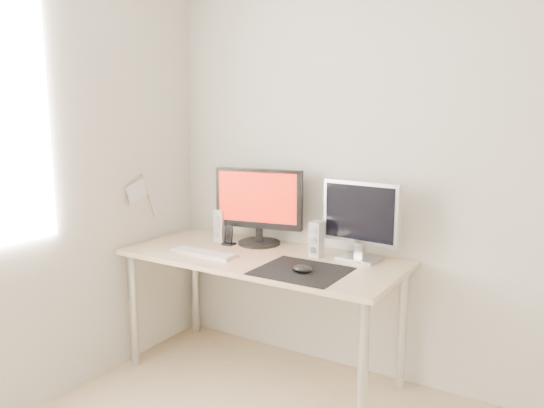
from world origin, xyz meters
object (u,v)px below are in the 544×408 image
at_px(mouse, 302,269).
at_px(speaker_left, 221,226).
at_px(second_monitor, 361,217).
at_px(desk, 262,268).
at_px(speaker_right, 316,239).
at_px(main_monitor, 259,204).
at_px(keyboard, 203,253).
at_px(phone_dock, 229,239).

height_order(mouse, speaker_left, speaker_left).
xyz_separation_m(second_monitor, speaker_left, (-0.90, -0.07, -0.14)).
xyz_separation_m(desk, speaker_right, (0.28, 0.14, 0.18)).
distance_m(second_monitor, speaker_right, 0.28).
relative_size(desk, speaker_left, 7.98).
height_order(speaker_left, speaker_right, same).
relative_size(mouse, main_monitor, 0.20).
xyz_separation_m(keyboard, phone_dock, (-0.00, 0.25, 0.03)).
xyz_separation_m(second_monitor, keyboard, (-0.80, -0.37, -0.23)).
relative_size(mouse, phone_dock, 0.89).
height_order(second_monitor, speaker_left, second_monitor).
xyz_separation_m(speaker_right, keyboard, (-0.57, -0.30, -0.09)).
height_order(speaker_right, phone_dock, speaker_right).
bearing_deg(desk, second_monitor, 22.44).
relative_size(speaker_right, keyboard, 0.48).
bearing_deg(phone_dock, speaker_left, 152.26).
bearing_deg(second_monitor, mouse, -110.98).
distance_m(speaker_right, keyboard, 0.65).
bearing_deg(keyboard, desk, 28.24).
relative_size(mouse, desk, 0.07).
height_order(speaker_left, phone_dock, speaker_left).
bearing_deg(speaker_left, mouse, -23.34).
xyz_separation_m(main_monitor, speaker_left, (-0.25, -0.05, -0.15)).
bearing_deg(main_monitor, keyboard, -112.71).
height_order(mouse, second_monitor, second_monitor).
relative_size(second_monitor, speaker_right, 2.25).
relative_size(desk, main_monitor, 2.91).
bearing_deg(desk, main_monitor, 126.77).
height_order(desk, speaker_left, speaker_left).
distance_m(main_monitor, phone_dock, 0.28).
height_order(desk, speaker_right, speaker_right).
height_order(mouse, keyboard, mouse).
distance_m(mouse, keyboard, 0.65).
bearing_deg(speaker_left, main_monitor, 12.34).
distance_m(desk, keyboard, 0.35).
height_order(main_monitor, second_monitor, main_monitor).
bearing_deg(main_monitor, mouse, -36.85).
relative_size(mouse, second_monitor, 0.25).
distance_m(desk, speaker_left, 0.46).
distance_m(mouse, desk, 0.41).
bearing_deg(phone_dock, main_monitor, 35.02).
xyz_separation_m(main_monitor, second_monitor, (0.65, 0.01, -0.01)).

